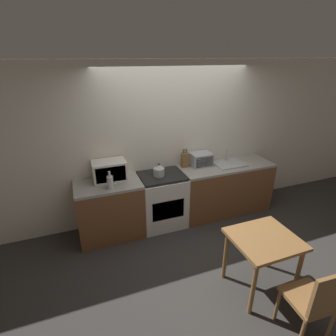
{
  "coord_description": "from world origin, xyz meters",
  "views": [
    {
      "loc": [
        -1.56,
        -2.94,
        2.64
      ],
      "look_at": [
        -0.27,
        0.52,
        1.05
      ],
      "focal_mm": 28.0,
      "sensor_mm": 36.0,
      "label": 1
    }
  ],
  "objects_px": {
    "dining_chair": "(315,300)",
    "microwave": "(109,171)",
    "stove_range": "(162,200)",
    "dining_table": "(263,246)",
    "toaster_oven": "(201,159)",
    "kettle": "(159,170)",
    "bottle": "(110,182)"
  },
  "relations": [
    {
      "from": "kettle",
      "to": "microwave",
      "type": "relative_size",
      "value": 0.42
    },
    {
      "from": "stove_range",
      "to": "dining_table",
      "type": "height_order",
      "value": "stove_range"
    },
    {
      "from": "toaster_oven",
      "to": "dining_table",
      "type": "relative_size",
      "value": 0.49
    },
    {
      "from": "microwave",
      "to": "dining_chair",
      "type": "bearing_deg",
      "value": -59.04
    },
    {
      "from": "kettle",
      "to": "toaster_oven",
      "type": "height_order",
      "value": "toaster_oven"
    },
    {
      "from": "stove_range",
      "to": "toaster_oven",
      "type": "xyz_separation_m",
      "value": [
        0.76,
        0.15,
        0.56
      ]
    },
    {
      "from": "bottle",
      "to": "dining_chair",
      "type": "xyz_separation_m",
      "value": [
        1.54,
        -2.2,
        -0.49
      ]
    },
    {
      "from": "bottle",
      "to": "dining_table",
      "type": "relative_size",
      "value": 0.36
    },
    {
      "from": "dining_chair",
      "to": "microwave",
      "type": "bearing_deg",
      "value": 124.69
    },
    {
      "from": "microwave",
      "to": "dining_chair",
      "type": "height_order",
      "value": "microwave"
    },
    {
      "from": "microwave",
      "to": "dining_chair",
      "type": "xyz_separation_m",
      "value": [
        1.5,
        -2.5,
        -0.53
      ]
    },
    {
      "from": "bottle",
      "to": "stove_range",
      "type": "bearing_deg",
      "value": 12.0
    },
    {
      "from": "stove_range",
      "to": "microwave",
      "type": "height_order",
      "value": "microwave"
    },
    {
      "from": "dining_chair",
      "to": "toaster_oven",
      "type": "bearing_deg",
      "value": 92.57
    },
    {
      "from": "microwave",
      "to": "kettle",
      "type": "bearing_deg",
      "value": -10.17
    },
    {
      "from": "stove_range",
      "to": "microwave",
      "type": "xyz_separation_m",
      "value": [
        -0.79,
        0.13,
        0.6
      ]
    },
    {
      "from": "kettle",
      "to": "microwave",
      "type": "distance_m",
      "value": 0.76
    },
    {
      "from": "kettle",
      "to": "dining_table",
      "type": "bearing_deg",
      "value": -67.18
    },
    {
      "from": "kettle",
      "to": "microwave",
      "type": "height_order",
      "value": "microwave"
    },
    {
      "from": "toaster_oven",
      "to": "dining_table",
      "type": "xyz_separation_m",
      "value": [
        -0.11,
        -1.82,
        -0.39
      ]
    },
    {
      "from": "microwave",
      "to": "toaster_oven",
      "type": "relative_size",
      "value": 1.37
    },
    {
      "from": "microwave",
      "to": "dining_table",
      "type": "xyz_separation_m",
      "value": [
        1.45,
        -1.8,
        -0.43
      ]
    },
    {
      "from": "bottle",
      "to": "dining_table",
      "type": "xyz_separation_m",
      "value": [
        1.49,
        -1.5,
        -0.38
      ]
    },
    {
      "from": "stove_range",
      "to": "microwave",
      "type": "bearing_deg",
      "value": 171.0
    },
    {
      "from": "stove_range",
      "to": "toaster_oven",
      "type": "height_order",
      "value": "toaster_oven"
    },
    {
      "from": "microwave",
      "to": "bottle",
      "type": "bearing_deg",
      "value": -97.44
    },
    {
      "from": "microwave",
      "to": "dining_chair",
      "type": "distance_m",
      "value": 2.97
    },
    {
      "from": "stove_range",
      "to": "dining_table",
      "type": "distance_m",
      "value": 1.81
    },
    {
      "from": "toaster_oven",
      "to": "stove_range",
      "type": "bearing_deg",
      "value": -169.2
    },
    {
      "from": "stove_range",
      "to": "kettle",
      "type": "xyz_separation_m",
      "value": [
        -0.05,
        -0.01,
        0.54
      ]
    },
    {
      "from": "stove_range",
      "to": "dining_chair",
      "type": "bearing_deg",
      "value": -73.36
    },
    {
      "from": "stove_range",
      "to": "dining_chair",
      "type": "relative_size",
      "value": 0.98
    }
  ]
}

